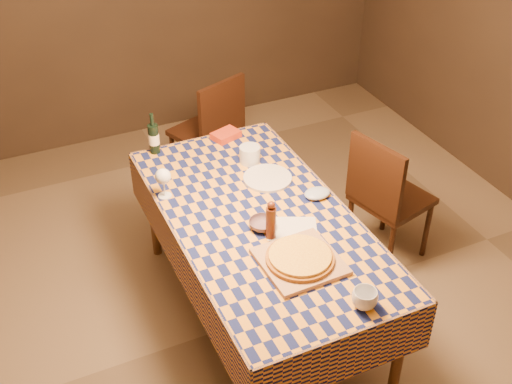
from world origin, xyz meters
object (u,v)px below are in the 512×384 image
wine_bottle (154,138)px  white_plate (268,178)px  pizza (300,257)px  chair_right (385,194)px  dining_table (260,228)px  bowl (263,224)px  cutting_board (300,261)px  chair_far (212,128)px

wine_bottle → white_plate: 0.76m
pizza → chair_right: (0.93, 0.59, -0.29)m
chair_right → dining_table: bearing=-169.8°
white_plate → bowl: bearing=-118.7°
dining_table → wine_bottle: 0.94m
bowl → pizza: bearing=-81.8°
dining_table → wine_bottle: (-0.31, 0.87, 0.18)m
cutting_board → chair_right: 1.13m
dining_table → chair_far: size_ratio=1.98×
white_plate → chair_far: 1.13m
cutting_board → white_plate: 0.74m
wine_bottle → white_plate: size_ratio=0.94×
chair_right → white_plate: bearing=170.1°
wine_bottle → bowl: bearing=-73.3°
white_plate → wine_bottle: bearing=131.8°
dining_table → cutting_board: bearing=-87.3°
white_plate → chair_far: size_ratio=0.31×
dining_table → white_plate: (0.19, 0.30, 0.08)m
cutting_board → chair_far: size_ratio=0.40×
white_plate → pizza: bearing=-103.2°
pizza → wine_bottle: 1.33m
dining_table → chair_far: (0.27, 1.40, -0.17)m
white_plate → chair_right: 0.81m
chair_far → chair_right: bearing=-61.0°
pizza → wine_bottle: (-0.33, 1.29, 0.06)m
bowl → wine_bottle: size_ratio=0.54×
bowl → chair_far: size_ratio=0.16×
bowl → chair_right: size_ratio=0.16×
dining_table → pizza: size_ratio=5.02×
pizza → wine_bottle: wine_bottle is taller
bowl → chair_right: (0.97, 0.26, -0.27)m
bowl → white_plate: bowl is taller
dining_table → cutting_board: (0.02, -0.42, 0.09)m
cutting_board → white_plate: size_ratio=1.31×
dining_table → wine_bottle: bearing=109.9°
bowl → chair_far: 1.55m
dining_table → pizza: pizza is taller
bowl → wine_bottle: (-0.29, 0.96, 0.08)m
chair_far → chair_right: same height
dining_table → white_plate: white_plate is taller
bowl → chair_far: (0.29, 1.50, -0.27)m
cutting_board → chair_far: chair_far is taller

